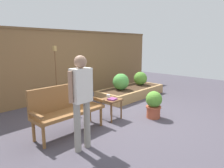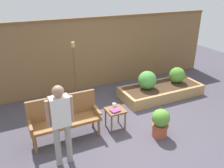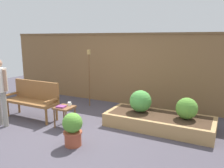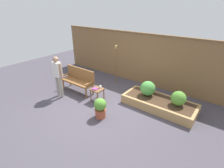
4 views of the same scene
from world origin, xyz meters
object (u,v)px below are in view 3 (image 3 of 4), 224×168
at_px(shrub_far_corner, 187,108).
at_px(book_on_table, 61,107).
at_px(shrub_near_bench, 140,101).
at_px(tiki_torch, 89,68).
at_px(person_by_bench, 0,87).
at_px(cup_on_table, 70,104).
at_px(garden_bench, 34,97).
at_px(side_table, 65,110).
at_px(potted_boxwood, 73,128).

bearing_deg(shrub_far_corner, book_on_table, -157.84).
relative_size(book_on_table, shrub_near_bench, 0.38).
bearing_deg(tiki_torch, person_by_bench, -112.43).
height_order(cup_on_table, person_by_bench, person_by_bench).
distance_m(shrub_near_bench, person_by_bench, 3.24).
bearing_deg(book_on_table, garden_bench, 158.95).
relative_size(cup_on_table, person_by_bench, 0.07).
height_order(side_table, shrub_near_bench, shrub_near_bench).
distance_m(garden_bench, shrub_near_bench, 2.71).
bearing_deg(cup_on_table, person_by_bench, -151.62).
bearing_deg(shrub_far_corner, person_by_bench, -157.70).
height_order(side_table, cup_on_table, cup_on_table).
relative_size(potted_boxwood, person_by_bench, 0.41).
bearing_deg(person_by_bench, shrub_near_bench, 29.43).
distance_m(side_table, cup_on_table, 0.19).
bearing_deg(shrub_near_bench, cup_on_table, -149.58).
relative_size(garden_bench, person_by_bench, 0.92).
relative_size(side_table, shrub_far_corner, 1.04).
height_order(shrub_near_bench, shrub_far_corner, shrub_near_bench).
xyz_separation_m(potted_boxwood, shrub_near_bench, (0.74, 1.66, 0.21)).
relative_size(garden_bench, book_on_table, 7.43).
relative_size(garden_bench, cup_on_table, 12.81).
xyz_separation_m(cup_on_table, tiki_torch, (-0.44, 1.53, 0.63)).
relative_size(garden_bench, shrub_far_corner, 3.11).
relative_size(garden_bench, potted_boxwood, 2.23).
height_order(side_table, book_on_table, book_on_table).
bearing_deg(garden_bench, potted_boxwood, -24.40).
height_order(garden_bench, book_on_table, garden_bench).
bearing_deg(person_by_bench, shrub_far_corner, 22.30).
relative_size(shrub_near_bench, person_by_bench, 0.33).
xyz_separation_m(side_table, shrub_near_bench, (1.47, 0.97, 0.16)).
bearing_deg(side_table, garden_bench, 172.09).
xyz_separation_m(side_table, book_on_table, (-0.04, -0.07, 0.10)).
bearing_deg(book_on_table, person_by_bench, -166.74).
relative_size(garden_bench, side_table, 3.00).
bearing_deg(tiki_torch, cup_on_table, -73.98).
height_order(potted_boxwood, shrub_near_bench, shrub_near_bench).
bearing_deg(shrub_near_bench, side_table, -146.49).
bearing_deg(side_table, book_on_table, -117.58).
height_order(book_on_table, potted_boxwood, potted_boxwood).
bearing_deg(garden_bench, cup_on_table, -0.97).
relative_size(side_table, cup_on_table, 4.27).
distance_m(garden_bench, side_table, 1.13).
bearing_deg(person_by_bench, side_table, 24.52).
height_order(potted_boxwood, person_by_bench, person_by_bench).
bearing_deg(side_table, person_by_bench, -155.48).
bearing_deg(book_on_table, side_table, 53.11).
relative_size(garden_bench, tiki_torch, 0.86).
relative_size(side_table, shrub_near_bench, 0.93).
xyz_separation_m(garden_bench, tiki_torch, (0.71, 1.51, 0.61)).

